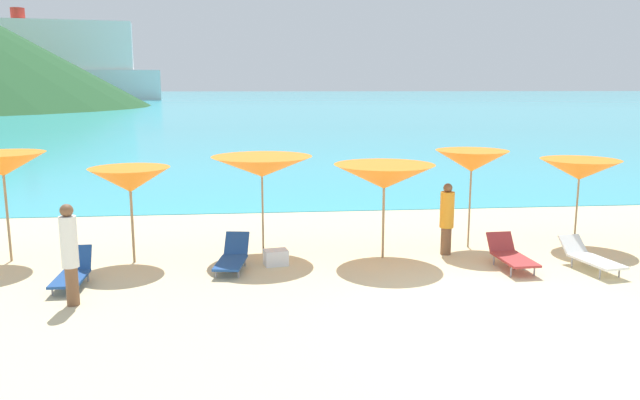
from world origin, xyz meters
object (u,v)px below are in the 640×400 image
(lounge_chair_8, at_px, (511,255))
(beachgoer_3, at_px, (447,217))
(beachgoer_1, at_px, (70,251))
(cooler_box, at_px, (276,257))
(lounge_chair_0, at_px, (233,257))
(umbrella_5, at_px, (472,161))
(lounge_chair_5, at_px, (590,257))
(umbrella_2, at_px, (130,180))
(cruise_ship, at_px, (51,65))
(umbrella_3, at_px, (262,167))
(umbrella_4, at_px, (384,177))
(lounge_chair_7, at_px, (72,272))
(umbrella_1, at_px, (3,165))
(umbrella_6, at_px, (580,170))

(lounge_chair_8, distance_m, beachgoer_3, 1.71)
(beachgoer_1, xyz_separation_m, cooler_box, (3.68, 2.12, -0.82))
(lounge_chair_8, bearing_deg, lounge_chair_0, 172.17)
(umbrella_5, distance_m, lounge_chair_8, 2.56)
(lounge_chair_0, height_order, lounge_chair_5, lounge_chair_0)
(umbrella_2, distance_m, cruise_ship, 170.17)
(umbrella_5, xyz_separation_m, cruise_ship, (-59.51, 161.47, 7.20))
(umbrella_3, bearing_deg, umbrella_4, -12.94)
(lounge_chair_8, relative_size, beachgoer_3, 0.91)
(cooler_box, bearing_deg, lounge_chair_7, -176.96)
(lounge_chair_7, xyz_separation_m, beachgoer_3, (7.94, 1.46, 0.61))
(umbrella_5, bearing_deg, lounge_chair_7, -166.79)
(umbrella_2, distance_m, lounge_chair_0, 2.80)
(umbrella_2, height_order, umbrella_4, umbrella_4)
(lounge_chair_5, bearing_deg, lounge_chair_7, 169.76)
(beachgoer_3, relative_size, cooler_box, 3.33)
(beachgoer_3, bearing_deg, umbrella_1, 35.88)
(umbrella_5, bearing_deg, lounge_chair_8, -80.47)
(umbrella_6, bearing_deg, umbrella_1, -179.76)
(lounge_chair_5, relative_size, cruise_ship, 0.03)
(lounge_chair_0, height_order, lounge_chair_7, lounge_chair_7)
(cooler_box, bearing_deg, lounge_chair_5, -20.02)
(umbrella_3, xyz_separation_m, umbrella_6, (7.63, 0.04, -0.18))
(umbrella_2, height_order, umbrella_3, umbrella_3)
(umbrella_3, xyz_separation_m, lounge_chair_8, (5.25, -1.71, -1.74))
(lounge_chair_0, bearing_deg, cooler_box, 20.48)
(umbrella_5, height_order, cooler_box, umbrella_5)
(umbrella_3, distance_m, cruise_ship, 170.68)
(lounge_chair_7, bearing_deg, umbrella_6, 8.88)
(umbrella_5, distance_m, lounge_chair_7, 9.10)
(lounge_chair_5, relative_size, lounge_chair_7, 1.20)
(beachgoer_3, bearing_deg, umbrella_4, 43.93)
(lounge_chair_0, height_order, cruise_ship, cruise_ship)
(umbrella_2, bearing_deg, umbrella_5, 3.58)
(lounge_chair_7, height_order, cooler_box, lounge_chair_7)
(umbrella_6, distance_m, lounge_chair_0, 8.53)
(umbrella_5, relative_size, beachgoer_3, 1.41)
(umbrella_5, bearing_deg, cruise_ship, 110.23)
(umbrella_4, xyz_separation_m, beachgoer_1, (-6.11, -2.44, -0.87))
(umbrella_2, height_order, cooler_box, umbrella_2)
(umbrella_6, xyz_separation_m, beachgoer_1, (-11.04, -3.10, -0.87))
(lounge_chair_5, relative_size, beachgoer_3, 0.99)
(umbrella_6, height_order, cruise_ship, cruise_ship)
(umbrella_5, relative_size, umbrella_6, 1.12)
(umbrella_1, bearing_deg, umbrella_4, -4.18)
(umbrella_3, relative_size, beachgoer_3, 1.51)
(lounge_chair_5, bearing_deg, lounge_chair_8, 159.96)
(lounge_chair_5, height_order, lounge_chair_8, lounge_chair_8)
(umbrella_2, xyz_separation_m, umbrella_3, (2.86, 0.39, 0.20))
(umbrella_3, bearing_deg, lounge_chair_8, -18.04)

